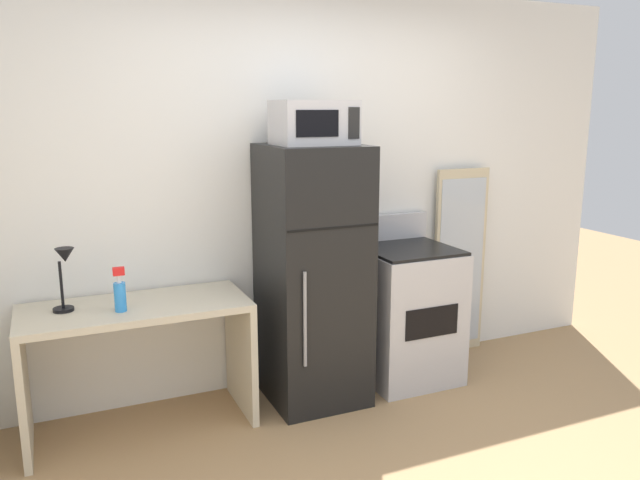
# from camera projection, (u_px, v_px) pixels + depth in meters

# --- Properties ---
(wall_back_white) EXTENTS (5.00, 0.10, 2.60)m
(wall_back_white) POSITION_uv_depth(u_px,v_px,m) (300.00, 190.00, 4.17)
(wall_back_white) COLOR white
(wall_back_white) RESTS_ON ground
(desk) EXTENTS (1.25, 0.56, 0.75)m
(desk) POSITION_uv_depth(u_px,v_px,m) (137.00, 341.00, 3.56)
(desk) COLOR beige
(desk) RESTS_ON ground
(desk_lamp) EXTENTS (0.14, 0.12, 0.35)m
(desk_lamp) POSITION_uv_depth(u_px,v_px,m) (64.00, 269.00, 3.35)
(desk_lamp) COLOR black
(desk_lamp) RESTS_ON desk
(spray_bottle) EXTENTS (0.06, 0.06, 0.25)m
(spray_bottle) POSITION_uv_depth(u_px,v_px,m) (120.00, 294.00, 3.38)
(spray_bottle) COLOR #2D8CEA
(spray_bottle) RESTS_ON desk
(refrigerator) EXTENTS (0.58, 0.64, 1.62)m
(refrigerator) POSITION_uv_depth(u_px,v_px,m) (313.00, 275.00, 3.90)
(refrigerator) COLOR black
(refrigerator) RESTS_ON ground
(microwave) EXTENTS (0.46, 0.35, 0.26)m
(microwave) POSITION_uv_depth(u_px,v_px,m) (314.00, 123.00, 3.69)
(microwave) COLOR #B7B7BC
(microwave) RESTS_ON refrigerator
(oven_range) EXTENTS (0.61, 0.61, 1.10)m
(oven_range) POSITION_uv_depth(u_px,v_px,m) (407.00, 312.00, 4.26)
(oven_range) COLOR #B7B7BC
(oven_range) RESTS_ON ground
(leaning_mirror) EXTENTS (0.44, 0.03, 1.40)m
(leaning_mirror) POSITION_uv_depth(u_px,v_px,m) (460.00, 262.00, 4.68)
(leaning_mirror) COLOR #C6B793
(leaning_mirror) RESTS_ON ground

